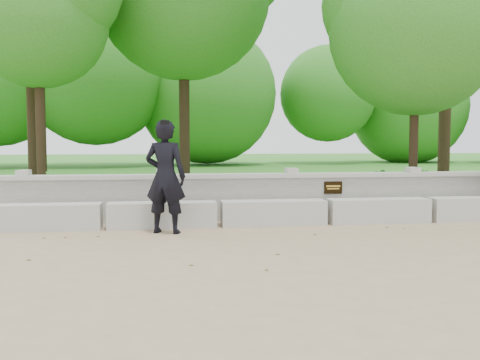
% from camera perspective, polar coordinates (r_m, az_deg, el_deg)
% --- Properties ---
extents(ground, '(80.00, 80.00, 0.00)m').
position_cam_1_polar(ground, '(8.25, 13.14, -6.60)').
color(ground, tan).
rests_on(ground, ground).
extents(lawn, '(40.00, 22.00, 0.25)m').
position_cam_1_polar(lawn, '(21.80, -0.24, 0.50)').
color(lawn, '#257221').
rests_on(lawn, ground).
extents(concrete_bench, '(11.90, 0.45, 0.45)m').
position_cam_1_polar(concrete_bench, '(9.99, 9.23, -3.36)').
color(concrete_bench, beige).
rests_on(concrete_bench, ground).
extents(parapet_wall, '(12.50, 0.35, 0.90)m').
position_cam_1_polar(parapet_wall, '(10.63, 8.12, -1.60)').
color(parapet_wall, beige).
rests_on(parapet_wall, ground).
extents(man_main, '(0.80, 0.74, 1.88)m').
position_cam_1_polar(man_main, '(8.89, -7.96, 0.36)').
color(man_main, black).
rests_on(man_main, ground).
extents(tree_left, '(3.36, 3.36, 6.14)m').
position_cam_1_polar(tree_left, '(14.11, -20.79, 16.92)').
color(tree_left, '#382619').
rests_on(tree_left, lawn).
extents(tree_near_right, '(3.96, 3.96, 6.11)m').
position_cam_1_polar(tree_near_right, '(13.28, 18.32, 16.35)').
color(tree_near_right, '#382619').
rests_on(tree_near_right, lawn).
extents(shrub_a, '(0.37, 0.40, 0.63)m').
position_cam_1_polar(shrub_a, '(12.05, -19.60, -0.63)').
color(shrub_a, '#3D8A2F').
rests_on(shrub_a, lawn).
extents(shrub_b, '(0.33, 0.39, 0.65)m').
position_cam_1_polar(shrub_b, '(12.23, 18.95, -0.51)').
color(shrub_b, '#3D8A2F').
rests_on(shrub_b, lawn).
extents(shrub_c, '(0.73, 0.68, 0.65)m').
position_cam_1_polar(shrub_c, '(11.89, 15.62, -0.56)').
color(shrub_c, '#3D8A2F').
rests_on(shrub_c, lawn).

